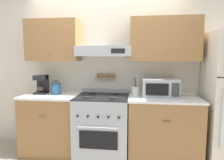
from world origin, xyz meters
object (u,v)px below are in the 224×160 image
object	(u,v)px
tea_kettle	(56,88)
microwave	(160,87)
utensil_crock	(135,91)
stove_range	(103,126)
coffee_maker	(42,84)

from	to	relation	value
tea_kettle	microwave	world-z (taller)	microwave
microwave	utensil_crock	world-z (taller)	utensil_crock
utensil_crock	microwave	bearing A→B (deg)	2.77
stove_range	coffee_maker	distance (m)	1.18
stove_range	utensil_crock	size ratio (longest dim) A/B	3.42
tea_kettle	utensil_crock	bearing A→B (deg)	0.00
microwave	utensil_crock	xyz separation A→B (m)	(-0.37, -0.02, -0.06)
coffee_maker	utensil_crock	world-z (taller)	coffee_maker
coffee_maker	utensil_crock	xyz separation A→B (m)	(1.50, -0.03, -0.08)
microwave	coffee_maker	bearing A→B (deg)	179.69
tea_kettle	microwave	xyz separation A→B (m)	(1.61, 0.02, 0.04)
tea_kettle	coffee_maker	xyz separation A→B (m)	(-0.25, 0.03, 0.06)
tea_kettle	microwave	distance (m)	1.61
tea_kettle	coffee_maker	bearing A→B (deg)	173.71
coffee_maker	microwave	bearing A→B (deg)	-0.31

